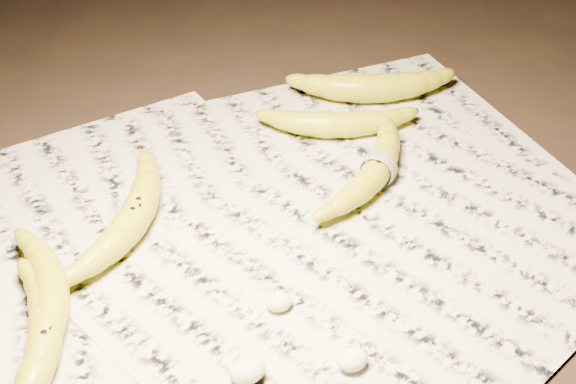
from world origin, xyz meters
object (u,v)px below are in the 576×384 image
banana_taped (379,166)px  banana_upper_b (374,86)px  banana_upper_a (338,122)px  banana_left_b (51,293)px  banana_left_a (44,334)px  banana_center (135,213)px

banana_taped → banana_upper_b: bearing=21.0°
banana_taped → banana_upper_a: bearing=48.6°
banana_upper_a → banana_upper_b: size_ratio=0.90×
banana_left_b → banana_upper_a: same height
banana_left_a → banana_upper_b: banana_upper_b is taller
banana_center → banana_upper_a: 0.30m
banana_center → banana_upper_b: 0.40m
banana_left_a → banana_left_b: 0.05m
banana_left_a → banana_taped: size_ratio=0.91×
banana_left_b → banana_upper_a: (0.41, 0.12, -0.00)m
banana_left_b → banana_upper_b: bearing=-56.0°
banana_left_b → banana_taped: same height
banana_left_b → banana_center: 0.14m
banana_left_a → banana_upper_b: size_ratio=0.95×
banana_left_a → banana_taped: bearing=-60.5°
banana_upper_a → banana_upper_b: bearing=57.4°
banana_taped → banana_center: bearing=132.5°
banana_left_a → banana_left_b: banana_left_b is taller
banana_left_b → banana_center: banana_center is taller
banana_left_b → banana_center: size_ratio=0.90×
banana_left_a → banana_upper_b: (0.53, 0.21, 0.00)m
banana_taped → banana_upper_a: (0.01, 0.11, -0.00)m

